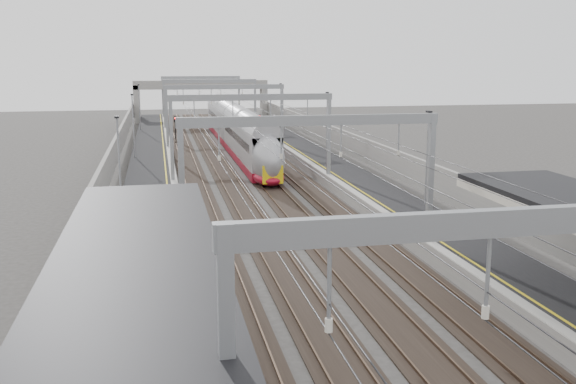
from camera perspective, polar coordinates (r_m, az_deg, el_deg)
name	(u,v)px	position (r m, az deg, el deg)	size (l,w,h in m)	color
platform_left	(151,180)	(54.10, -12.05, 1.05)	(4.00, 120.00, 1.00)	black
platform_right	(338,173)	(56.22, 4.48, 1.67)	(4.00, 120.00, 1.00)	black
tracks	(248,182)	(54.66, -3.62, 0.91)	(11.40, 140.00, 0.20)	black
overhead_line	(237,105)	(60.41, -4.57, 7.76)	(13.00, 140.00, 6.60)	gray
canopy_left	(127,348)	(12.34, -14.11, -13.31)	(4.40, 30.00, 4.24)	black
overbridge	(201,90)	(108.57, -7.72, 8.97)	(22.00, 2.20, 6.90)	gray
wall_left	(111,168)	(54.04, -15.49, 2.06)	(0.30, 120.00, 3.20)	gray
wall_right	(373,160)	(56.99, 7.60, 2.86)	(0.30, 120.00, 3.20)	gray
train	(238,134)	(72.75, -4.49, 5.19)	(2.65, 48.23, 4.19)	maroon
signal_green	(175,125)	(80.07, -9.99, 5.89)	(0.32, 0.32, 3.48)	black
signal_red_near	(253,131)	(72.33, -3.09, 5.45)	(0.32, 0.32, 3.48)	black
signal_red_far	(260,123)	(82.01, -2.55, 6.19)	(0.32, 0.32, 3.48)	black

